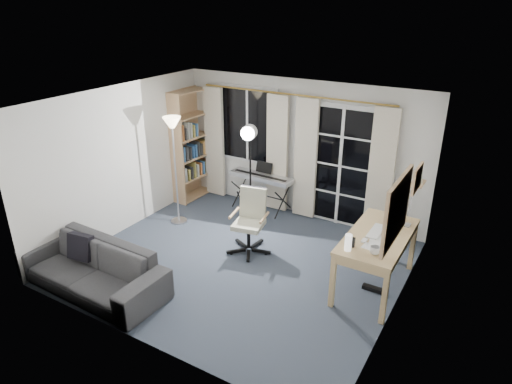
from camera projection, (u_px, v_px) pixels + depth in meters
floor at (240, 263)px, 6.78m from camera, size 4.50×4.00×0.02m
window at (248, 125)px, 8.23m from camera, size 1.20×0.08×1.40m
french_door at (341, 167)px, 7.58m from camera, size 1.32×0.09×2.11m
curtains at (291, 156)px, 7.90m from camera, size 3.60×0.07×2.13m
bookshelf at (191, 147)px, 8.67m from camera, size 0.38×0.99×2.10m
torchiere_lamp at (173, 139)px, 7.40m from camera, size 0.35×0.35×1.87m
keyboard_piano at (261, 178)px, 8.15m from camera, size 1.19×0.61×0.86m
studio_light at (249, 145)px, 7.22m from camera, size 0.38×0.39×1.83m
office_chair at (251, 215)px, 6.93m from camera, size 0.68×0.67×0.99m
desk at (378, 241)px, 5.95m from camera, size 0.74×1.48×0.79m
monitor at (405, 205)px, 6.06m from camera, size 0.19×0.57×0.50m
desk_clutter at (366, 253)px, 5.83m from camera, size 0.47×0.90×1.00m
mug at (375, 249)px, 5.45m from camera, size 0.13×0.10×0.13m
wall_mirror at (397, 210)px, 4.85m from camera, size 0.04×0.94×0.74m
framed_print at (417, 179)px, 5.54m from camera, size 0.03×0.42×0.32m
wall_shelf at (418, 179)px, 6.04m from camera, size 0.16×0.30×0.18m
sofa at (90, 261)px, 6.02m from camera, size 2.16×0.68×0.84m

